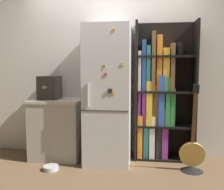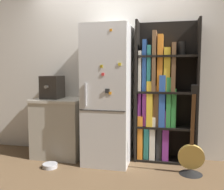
{
  "view_description": "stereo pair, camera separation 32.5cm",
  "coord_description": "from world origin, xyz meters",
  "views": [
    {
      "loc": [
        0.5,
        -3.29,
        1.29
      ],
      "look_at": [
        0.04,
        0.15,
        0.94
      ],
      "focal_mm": 40.0,
      "sensor_mm": 36.0,
      "label": 1
    },
    {
      "loc": [
        0.82,
        -3.23,
        1.29
      ],
      "look_at": [
        0.04,
        0.15,
        0.94
      ],
      "focal_mm": 40.0,
      "sensor_mm": 36.0,
      "label": 2
    }
  ],
  "objects": [
    {
      "name": "ground_plane",
      "position": [
        0.0,
        0.0,
        0.0
      ],
      "size": [
        16.0,
        16.0,
        0.0
      ],
      "primitive_type": "plane",
      "color": "brown"
    },
    {
      "name": "wall_back",
      "position": [
        0.0,
        0.47,
        1.3
      ],
      "size": [
        8.0,
        0.05,
        2.6
      ],
      "color": "white",
      "rests_on": "ground_plane"
    },
    {
      "name": "refrigerator",
      "position": [
        -0.0,
        0.12,
        0.94
      ],
      "size": [
        0.61,
        0.69,
        1.88
      ],
      "color": "silver",
      "rests_on": "ground_plane"
    },
    {
      "name": "bookshelf",
      "position": [
        0.7,
        0.31,
        0.89
      ],
      "size": [
        0.84,
        0.32,
        1.96
      ],
      "color": "black",
      "rests_on": "ground_plane"
    },
    {
      "name": "kitchen_counter",
      "position": [
        -0.76,
        0.17,
        0.43
      ],
      "size": [
        0.73,
        0.58,
        0.86
      ],
      "color": "#BCB7A8",
      "rests_on": "ground_plane"
    },
    {
      "name": "espresso_machine",
      "position": [
        -0.88,
        0.19,
        1.03
      ],
      "size": [
        0.27,
        0.37,
        0.34
      ],
      "color": "#38332D",
      "rests_on": "kitchen_counter"
    },
    {
      "name": "guitar",
      "position": [
        1.11,
        -0.11,
        0.17
      ],
      "size": [
        0.32,
        0.29,
        1.12
      ],
      "color": "black",
      "rests_on": "ground_plane"
    },
    {
      "name": "pet_bowl",
      "position": [
        -0.69,
        -0.31,
        0.03
      ],
      "size": [
        0.2,
        0.2,
        0.06
      ],
      "color": "#B7B7BC",
      "rests_on": "ground_plane"
    }
  ]
}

